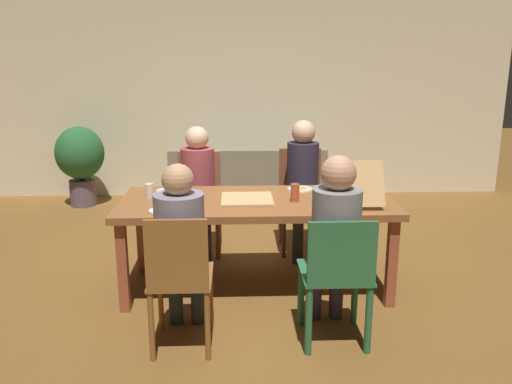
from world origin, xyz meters
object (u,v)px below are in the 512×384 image
(person_3, at_px, (181,238))
(couch, at_px, (247,187))
(plate_3, at_px, (300,189))
(plate_0, at_px, (172,191))
(drinking_glass_0, at_px, (295,193))
(person_1, at_px, (198,181))
(drinking_glass_1, at_px, (189,198))
(chair_2, at_px, (301,194))
(chair_1, at_px, (199,199))
(plate_1, at_px, (174,200))
(chair_3, at_px, (180,276))
(potted_plant, at_px, (80,158))
(pizza_box_0, at_px, (247,200))
(chair_0, at_px, (337,276))
(plate_2, at_px, (163,211))
(dining_table, at_px, (257,208))
(pizza_box_1, at_px, (353,195))
(person_0, at_px, (334,231))
(drinking_glass_2, at_px, (149,191))
(person_2, at_px, (303,177))

(person_3, bearing_deg, couch, 80.92)
(plate_3, bearing_deg, plate_0, -178.86)
(drinking_glass_0, bearing_deg, plate_3, 76.92)
(person_1, height_order, drinking_glass_1, person_1)
(plate_0, bearing_deg, chair_2, 29.52)
(chair_1, relative_size, plate_1, 4.58)
(chair_3, distance_m, potted_plant, 3.89)
(couch, bearing_deg, person_3, -99.08)
(person_1, relative_size, pizza_box_0, 3.08)
(chair_2, bearing_deg, plate_1, -139.30)
(chair_0, relative_size, plate_2, 4.27)
(person_1, height_order, potted_plant, person_1)
(dining_table, distance_m, pizza_box_1, 0.77)
(drinking_glass_1, bearing_deg, drinking_glass_0, 8.48)
(person_1, xyz_separation_m, plate_2, (-0.18, -1.07, 0.03))
(person_3, xyz_separation_m, potted_plant, (-1.61, 3.39, -0.10))
(dining_table, height_order, person_1, person_1)
(person_0, xyz_separation_m, plate_1, (-1.13, 0.76, 0.02))
(person_3, bearing_deg, drinking_glass_2, 110.58)
(person_3, relative_size, pizza_box_0, 3.03)
(plate_2, relative_size, potted_plant, 0.20)
(chair_3, relative_size, drinking_glass_0, 6.48)
(chair_3, bearing_deg, plate_3, 54.39)
(chair_2, bearing_deg, plate_2, -133.07)
(plate_0, height_order, potted_plant, potted_plant)
(person_2, relative_size, person_3, 1.06)
(person_2, height_order, plate_0, person_2)
(person_2, height_order, pizza_box_1, person_2)
(chair_1, height_order, chair_2, chair_2)
(person_1, bearing_deg, drinking_glass_1, -89.99)
(chair_0, xyz_separation_m, drinking_glass_0, (-0.18, 0.84, 0.33))
(chair_1, relative_size, plate_0, 3.82)
(chair_1, height_order, potted_plant, potted_plant)
(chair_3, bearing_deg, drinking_glass_0, 47.27)
(potted_plant, bearing_deg, person_2, -34.58)
(potted_plant, bearing_deg, chair_0, -53.29)
(pizza_box_1, relative_size, plate_3, 2.30)
(chair_3, bearing_deg, potted_plant, 114.50)
(chair_2, height_order, person_2, person_2)
(person_2, bearing_deg, drinking_glass_0, -101.76)
(chair_3, xyz_separation_m, drinking_glass_2, (-0.34, 1.06, 0.28))
(dining_table, height_order, potted_plant, potted_plant)
(dining_table, distance_m, plate_2, 0.76)
(plate_1, xyz_separation_m, plate_3, (1.04, 0.32, -0.00))
(chair_2, height_order, potted_plant, potted_plant)
(chair_1, bearing_deg, plate_3, -33.80)
(plate_2, bearing_deg, plate_0, 90.71)
(chair_1, height_order, pizza_box_1, pizza_box_1)
(chair_0, height_order, person_3, person_3)
(plate_1, xyz_separation_m, drinking_glass_2, (-0.21, 0.12, 0.05))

